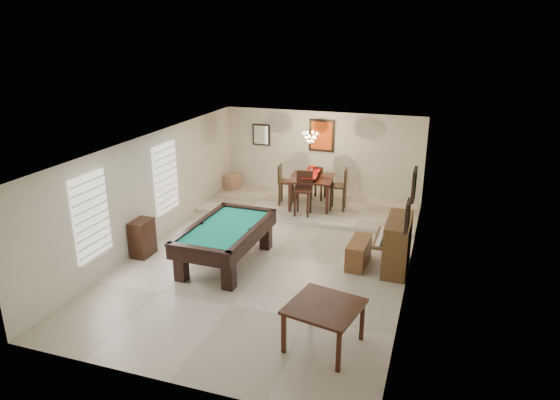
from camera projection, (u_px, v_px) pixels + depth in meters
The scene contains 26 objects.
ground_plane at pixel (272, 256), 11.31m from camera, with size 6.00×9.00×0.02m, color beige.
wall_back at pixel (321, 155), 14.91m from camera, with size 6.00×0.04×2.60m, color silver.
wall_front at pixel (162, 304), 6.85m from camera, with size 6.00×0.04×2.60m, color silver.
wall_left at pixel (152, 189), 11.78m from camera, with size 0.04×9.00×2.60m, color silver.
wall_right at pixel (412, 218), 9.98m from camera, with size 0.04×9.00×2.60m, color silver.
ceiling at pixel (271, 144), 10.46m from camera, with size 6.00×9.00×0.04m, color white.
dining_step at pixel (310, 207), 14.20m from camera, with size 6.00×2.50×0.12m, color beige.
window_left_front at pixel (91, 216), 9.77m from camera, with size 0.06×1.00×1.70m, color white.
window_left_rear at pixel (166, 178), 12.28m from camera, with size 0.06×1.00×1.70m, color white.
pool_table at pixel (226, 245), 10.83m from camera, with size 1.39×2.56×0.85m, color black, non-canonical shape.
square_table at pixel (324, 326), 8.00m from camera, with size 1.08×1.08×0.75m, color black, non-canonical shape.
upright_piano at pixel (391, 243), 10.59m from camera, with size 0.76×1.36×1.13m, color brown, non-canonical shape.
piano_bench at pixel (359, 253), 10.82m from camera, with size 0.39×1.00×0.56m, color brown.
apothecary_chest at pixel (142, 238), 11.23m from camera, with size 0.38×0.56×0.84m, color black.
dining_table at pixel (311, 190), 13.94m from camera, with size 1.18×1.18×0.98m, color black, non-canonical shape.
flower_vase at pixel (312, 169), 13.74m from camera, with size 0.14×0.14×0.25m, color #B1280F, non-canonical shape.
dining_chair_south at pixel (303, 194), 13.28m from camera, with size 0.44×0.44×1.18m, color black, non-canonical shape.
dining_chair_north at pixel (319, 182), 14.57m from camera, with size 0.38×0.38×1.03m, color black, non-canonical shape.
dining_chair_west at pixel (286, 185), 14.12m from camera, with size 0.42×0.42×1.14m, color black, non-canonical shape.
dining_chair_east at pixel (338, 189), 13.68m from camera, with size 0.44×0.44×1.18m, color black, non-canonical shape.
corner_bench at pixel (232, 181), 15.63m from camera, with size 0.39×0.49×0.44m, color #A5795A.
chandelier at pixel (311, 134), 13.45m from camera, with size 0.44×0.44×0.60m, color #FFE5B2, non-canonical shape.
back_painting at pixel (322, 135), 14.68m from camera, with size 0.75×0.06×0.95m, color #D84C14.
back_mirror at pixel (261, 135), 15.29m from camera, with size 0.55×0.06×0.65m, color white.
right_picture_upper at pixel (414, 185), 10.06m from camera, with size 0.06×0.55×0.65m, color slate.
right_picture_lower at pixel (408, 216), 8.96m from camera, with size 0.06×0.45×0.55m, color gray.
Camera 1 is at (3.45, -9.68, 4.89)m, focal length 32.00 mm.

